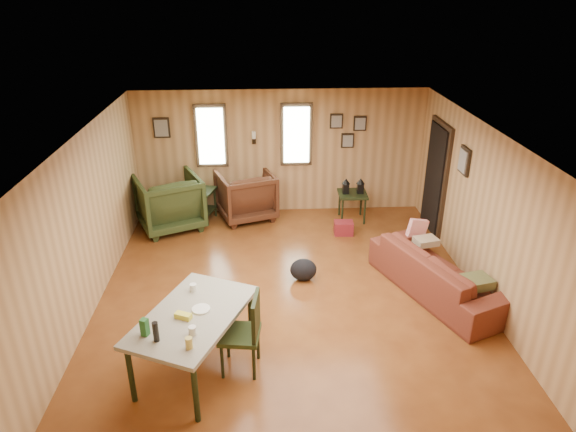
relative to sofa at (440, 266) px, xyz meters
name	(u,v)px	position (x,y,z in m)	size (l,w,h in m)	color
room	(300,210)	(-2.00, 0.41, 0.76)	(5.54, 6.04, 2.44)	brown
sofa	(440,266)	(0.00, 0.00, 0.00)	(2.29, 0.67, 0.90)	maroon
recliner_brown	(246,193)	(-2.86, 2.81, 0.06)	(0.99, 0.93, 1.02)	#472515
recliner_green	(169,200)	(-4.25, 2.45, 0.11)	(1.08, 1.01, 1.11)	#2C391A
end_table	(198,199)	(-3.76, 2.76, -0.03)	(0.72, 0.69, 0.75)	black
side_table	(353,192)	(-0.84, 2.59, 0.13)	(0.54, 0.54, 0.84)	black
cooler	(344,228)	(-1.09, 1.98, -0.33)	(0.35, 0.26, 0.24)	maroon
backpack	(303,270)	(-1.94, 0.46, -0.27)	(0.42, 0.32, 0.35)	black
sofa_pillows	(446,256)	(0.14, 0.17, 0.06)	(0.81, 1.78, 0.36)	brown
dining_table	(192,320)	(-3.37, -1.49, 0.28)	(1.49, 1.81, 1.02)	gray
dining_chair	(246,329)	(-2.77, -1.48, 0.11)	(0.51, 0.51, 1.00)	#2C391A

